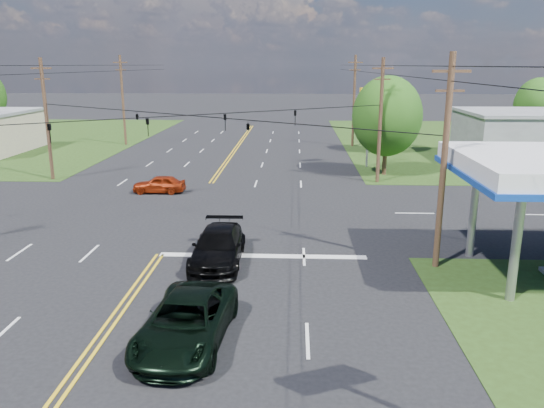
{
  "coord_description": "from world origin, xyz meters",
  "views": [
    {
      "loc": [
        6.51,
        -20.05,
        8.96
      ],
      "look_at": [
        5.37,
        6.0,
        2.09
      ],
      "focal_mm": 35.0,
      "sensor_mm": 36.0,
      "label": 1
    }
  ],
  "objects_px": {
    "suv_black": "(218,247)",
    "retail_ne": "(539,137)",
    "pole_nw": "(46,118)",
    "pole_se": "(444,161)",
    "pole_ne": "(380,119)",
    "tree_right_b": "(392,112)",
    "pole_right_far": "(354,100)",
    "tree_right_a": "(387,116)",
    "pole_left_far": "(123,99)",
    "tree_far_r": "(538,105)",
    "pickup_dkgreen": "(186,321)"
  },
  "relations": [
    {
      "from": "pole_se",
      "to": "pickup_dkgreen",
      "type": "bearing_deg",
      "value": -143.75
    },
    {
      "from": "pole_se",
      "to": "pole_nw",
      "type": "distance_m",
      "value": 31.62
    },
    {
      "from": "pickup_dkgreen",
      "to": "tree_right_b",
      "type": "bearing_deg",
      "value": 75.74
    },
    {
      "from": "retail_ne",
      "to": "suv_black",
      "type": "height_order",
      "value": "retail_ne"
    },
    {
      "from": "retail_ne",
      "to": "pickup_dkgreen",
      "type": "distance_m",
      "value": 45.29
    },
    {
      "from": "pole_nw",
      "to": "suv_black",
      "type": "xyz_separation_m",
      "value": [
        16.0,
        -17.98,
        -4.12
      ]
    },
    {
      "from": "pole_nw",
      "to": "suv_black",
      "type": "distance_m",
      "value": 24.42
    },
    {
      "from": "suv_black",
      "to": "retail_ne",
      "type": "bearing_deg",
      "value": 46.55
    },
    {
      "from": "tree_far_r",
      "to": "suv_black",
      "type": "height_order",
      "value": "tree_far_r"
    },
    {
      "from": "pole_nw",
      "to": "pole_ne",
      "type": "height_order",
      "value": "same"
    },
    {
      "from": "pole_right_far",
      "to": "tree_right_a",
      "type": "height_order",
      "value": "pole_right_far"
    },
    {
      "from": "pole_left_far",
      "to": "tree_far_r",
      "type": "relative_size",
      "value": 1.31
    },
    {
      "from": "retail_ne",
      "to": "pole_left_far",
      "type": "xyz_separation_m",
      "value": [
        -43.0,
        8.0,
        2.97
      ]
    },
    {
      "from": "pole_nw",
      "to": "pickup_dkgreen",
      "type": "bearing_deg",
      "value": -57.72
    },
    {
      "from": "retail_ne",
      "to": "pole_right_far",
      "type": "xyz_separation_m",
      "value": [
        -17.0,
        8.0,
        2.97
      ]
    },
    {
      "from": "pole_right_far",
      "to": "pole_nw",
      "type": "bearing_deg",
      "value": -143.84
    },
    {
      "from": "pole_se",
      "to": "suv_black",
      "type": "height_order",
      "value": "pole_se"
    },
    {
      "from": "pickup_dkgreen",
      "to": "tree_far_r",
      "type": "bearing_deg",
      "value": 60.46
    },
    {
      "from": "retail_ne",
      "to": "pole_ne",
      "type": "relative_size",
      "value": 1.47
    },
    {
      "from": "pole_nw",
      "to": "tree_right_b",
      "type": "xyz_separation_m",
      "value": [
        29.5,
        15.0,
        -0.7
      ]
    },
    {
      "from": "pole_right_far",
      "to": "pole_left_far",
      "type": "bearing_deg",
      "value": 180.0
    },
    {
      "from": "pole_nw",
      "to": "tree_right_a",
      "type": "relative_size",
      "value": 1.16
    },
    {
      "from": "retail_ne",
      "to": "pole_right_far",
      "type": "bearing_deg",
      "value": 154.8
    },
    {
      "from": "pole_ne",
      "to": "pickup_dkgreen",
      "type": "distance_m",
      "value": 27.55
    },
    {
      "from": "retail_ne",
      "to": "pole_se",
      "type": "relative_size",
      "value": 1.47
    },
    {
      "from": "pole_ne",
      "to": "tree_right_b",
      "type": "height_order",
      "value": "pole_ne"
    },
    {
      "from": "pole_se",
      "to": "tree_right_a",
      "type": "relative_size",
      "value": 1.16
    },
    {
      "from": "pole_se",
      "to": "pole_right_far",
      "type": "distance_m",
      "value": 37.0
    },
    {
      "from": "pickup_dkgreen",
      "to": "pole_left_far",
      "type": "bearing_deg",
      "value": 114.09
    },
    {
      "from": "tree_right_b",
      "to": "tree_far_r",
      "type": "bearing_deg",
      "value": 18.92
    },
    {
      "from": "pole_left_far",
      "to": "pole_right_far",
      "type": "height_order",
      "value": "same"
    },
    {
      "from": "pole_se",
      "to": "suv_black",
      "type": "relative_size",
      "value": 1.73
    },
    {
      "from": "pole_left_far",
      "to": "tree_right_a",
      "type": "xyz_separation_m",
      "value": [
        27.0,
        -16.0,
        -0.3
      ]
    },
    {
      "from": "pole_ne",
      "to": "tree_right_b",
      "type": "xyz_separation_m",
      "value": [
        3.5,
        15.0,
        -0.7
      ]
    },
    {
      "from": "pole_left_far",
      "to": "tree_right_a",
      "type": "bearing_deg",
      "value": -30.65
    },
    {
      "from": "tree_right_a",
      "to": "tree_right_b",
      "type": "distance_m",
      "value": 12.27
    },
    {
      "from": "tree_right_b",
      "to": "tree_far_r",
      "type": "distance_m",
      "value": 18.5
    },
    {
      "from": "pole_right_far",
      "to": "pickup_dkgreen",
      "type": "relative_size",
      "value": 1.77
    },
    {
      "from": "retail_ne",
      "to": "tree_right_a",
      "type": "height_order",
      "value": "tree_right_a"
    },
    {
      "from": "pole_left_far",
      "to": "tree_far_r",
      "type": "bearing_deg",
      "value": 2.44
    },
    {
      "from": "pole_nw",
      "to": "tree_right_a",
      "type": "height_order",
      "value": "pole_nw"
    },
    {
      "from": "pole_left_far",
      "to": "tree_right_b",
      "type": "height_order",
      "value": "pole_left_far"
    },
    {
      "from": "pole_nw",
      "to": "tree_far_r",
      "type": "height_order",
      "value": "pole_nw"
    },
    {
      "from": "retail_ne",
      "to": "pole_left_far",
      "type": "bearing_deg",
      "value": 169.46
    },
    {
      "from": "retail_ne",
      "to": "pole_ne",
      "type": "distance_m",
      "value": 20.43
    },
    {
      "from": "retail_ne",
      "to": "pole_se",
      "type": "bearing_deg",
      "value": -120.38
    },
    {
      "from": "tree_far_r",
      "to": "retail_ne",
      "type": "bearing_deg",
      "value": -111.8
    },
    {
      "from": "retail_ne",
      "to": "pole_se",
      "type": "distance_m",
      "value": 33.72
    },
    {
      "from": "pole_se",
      "to": "pole_nw",
      "type": "height_order",
      "value": "same"
    },
    {
      "from": "tree_right_a",
      "to": "tree_far_r",
      "type": "height_order",
      "value": "tree_right_a"
    }
  ]
}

